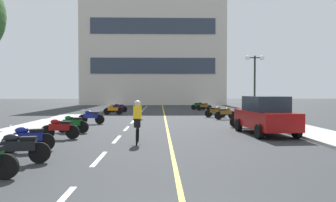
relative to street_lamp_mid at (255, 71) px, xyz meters
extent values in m
plane|color=#2D3033|center=(-7.12, 0.31, -3.60)|extent=(140.00, 140.00, 0.00)
cube|color=#A8A8A3|center=(-14.32, 3.31, -3.54)|extent=(2.40, 72.00, 0.12)
cube|color=#A8A8A3|center=(0.08, 3.31, -3.54)|extent=(2.40, 72.00, 0.12)
cube|color=silver|center=(-9.12, -14.69, -3.60)|extent=(0.14, 2.20, 0.01)
cube|color=silver|center=(-9.12, -10.69, -3.60)|extent=(0.14, 2.20, 0.01)
cube|color=silver|center=(-9.12, -6.69, -3.60)|extent=(0.14, 2.20, 0.01)
cube|color=silver|center=(-9.12, -2.69, -3.60)|extent=(0.14, 2.20, 0.01)
cube|color=silver|center=(-9.12, 1.31, -3.60)|extent=(0.14, 2.20, 0.01)
cube|color=silver|center=(-9.12, 5.31, -3.60)|extent=(0.14, 2.20, 0.01)
cube|color=silver|center=(-9.12, 9.31, -3.60)|extent=(0.14, 2.20, 0.01)
cube|color=silver|center=(-9.12, 13.31, -3.60)|extent=(0.14, 2.20, 0.01)
cube|color=silver|center=(-9.12, 17.31, -3.60)|extent=(0.14, 2.20, 0.01)
cube|color=silver|center=(-9.12, 21.31, -3.60)|extent=(0.14, 2.20, 0.01)
cube|color=silver|center=(-9.12, 25.31, -3.60)|extent=(0.14, 2.20, 0.01)
cube|color=gold|center=(-6.87, 3.31, -3.60)|extent=(0.12, 66.00, 0.01)
cube|color=beige|center=(-8.27, 29.11, 6.38)|extent=(22.46, 9.61, 19.96)
cube|color=#2D3847|center=(-8.27, 24.26, 2.39)|extent=(18.87, 0.10, 2.40)
cube|color=#2D3847|center=(-8.27, 24.26, 8.38)|extent=(18.87, 0.10, 2.40)
cylinder|color=black|center=(0.00, 0.00, -1.14)|extent=(0.14, 0.14, 4.67)
cylinder|color=black|center=(0.00, 0.00, 1.04)|extent=(1.10, 0.08, 0.08)
sphere|color=white|center=(-0.55, 0.00, 1.04)|extent=(0.36, 0.36, 0.36)
sphere|color=white|center=(0.55, 0.00, 1.04)|extent=(0.36, 0.36, 0.36)
cylinder|color=black|center=(-3.21, -7.96, -3.28)|extent=(0.27, 0.65, 0.64)
cylinder|color=black|center=(-1.51, -7.83, -3.28)|extent=(0.27, 0.65, 0.64)
cylinder|color=black|center=(-2.99, -10.75, -3.28)|extent=(0.27, 0.65, 0.64)
cylinder|color=black|center=(-1.30, -10.62, -3.28)|extent=(0.27, 0.65, 0.64)
cube|color=maroon|center=(-2.25, -9.29, -2.88)|extent=(2.02, 4.32, 0.80)
cube|color=#1E2833|center=(-2.25, -9.29, -2.13)|extent=(1.72, 2.31, 0.70)
cylinder|color=black|center=(-10.85, -16.97, -3.30)|extent=(0.60, 0.11, 0.60)
cylinder|color=black|center=(-10.69, -15.29, -3.30)|extent=(0.61, 0.18, 0.60)
cube|color=black|center=(-11.24, -15.36, -3.08)|extent=(0.93, 0.39, 0.28)
ellipsoid|color=black|center=(-11.44, -15.38, -2.86)|extent=(0.47, 0.29, 0.22)
cube|color=black|center=(-10.99, -15.33, -2.88)|extent=(0.47, 0.29, 0.10)
cylinder|color=black|center=(-12.24, -13.70, -3.30)|extent=(0.60, 0.28, 0.60)
cylinder|color=black|center=(-11.19, -13.36, -3.30)|extent=(0.60, 0.28, 0.60)
cube|color=navy|center=(-11.72, -13.53, -3.08)|extent=(0.94, 0.54, 0.28)
ellipsoid|color=navy|center=(-11.91, -13.59, -2.86)|extent=(0.49, 0.36, 0.22)
cube|color=black|center=(-11.48, -13.45, -2.88)|extent=(0.49, 0.36, 0.10)
cylinder|color=silver|center=(-12.24, -13.70, -2.70)|extent=(0.21, 0.58, 0.03)
cylinder|color=black|center=(-12.12, -10.52, -3.30)|extent=(0.61, 0.15, 0.60)
cylinder|color=black|center=(-11.02, -10.62, -3.30)|extent=(0.61, 0.15, 0.60)
cube|color=maroon|center=(-11.57, -10.57, -3.08)|extent=(0.92, 0.36, 0.28)
ellipsoid|color=maroon|center=(-11.77, -10.55, -2.86)|extent=(0.46, 0.28, 0.22)
cube|color=black|center=(-11.32, -10.59, -2.88)|extent=(0.46, 0.28, 0.10)
cylinder|color=silver|center=(-12.12, -10.52, -2.70)|extent=(0.08, 0.60, 0.03)
cylinder|color=black|center=(-12.13, -8.37, -3.30)|extent=(0.61, 0.24, 0.60)
cylinder|color=black|center=(-11.06, -8.64, -3.30)|extent=(0.61, 0.24, 0.60)
cube|color=#0C4C19|center=(-11.59, -8.51, -3.08)|extent=(0.94, 0.49, 0.28)
ellipsoid|color=#0C4C19|center=(-11.79, -8.46, -2.86)|extent=(0.49, 0.34, 0.22)
cube|color=black|center=(-11.35, -8.57, -2.88)|extent=(0.49, 0.34, 0.10)
cylinder|color=silver|center=(-12.13, -8.37, -2.70)|extent=(0.18, 0.59, 0.03)
cylinder|color=black|center=(-1.92, -6.54, -3.30)|extent=(0.61, 0.23, 0.60)
cylinder|color=black|center=(-3.00, -6.31, -3.30)|extent=(0.61, 0.23, 0.60)
cube|color=orange|center=(-2.46, -6.43, -3.08)|extent=(0.94, 0.47, 0.28)
ellipsoid|color=orange|center=(-2.27, -6.47, -2.86)|extent=(0.48, 0.33, 0.22)
cube|color=black|center=(-2.71, -6.37, -2.88)|extent=(0.48, 0.33, 0.10)
cylinder|color=silver|center=(-1.92, -6.54, -2.70)|extent=(0.16, 0.59, 0.03)
cylinder|color=black|center=(-12.15, -4.05, -3.30)|extent=(0.61, 0.18, 0.60)
cylinder|color=black|center=(-11.06, -4.20, -3.30)|extent=(0.61, 0.18, 0.60)
cube|color=navy|center=(-11.60, -4.12, -3.08)|extent=(0.93, 0.40, 0.28)
ellipsoid|color=navy|center=(-11.80, -4.10, -2.86)|extent=(0.47, 0.30, 0.22)
cube|color=black|center=(-11.35, -4.16, -2.88)|extent=(0.47, 0.30, 0.10)
cylinder|color=silver|center=(-12.15, -4.05, -2.70)|extent=(0.11, 0.60, 0.03)
cylinder|color=black|center=(-1.91, -0.80, -3.30)|extent=(0.61, 0.25, 0.60)
cylinder|color=black|center=(-2.98, -1.07, -3.30)|extent=(0.61, 0.25, 0.60)
cube|color=brown|center=(-2.45, -0.94, -3.08)|extent=(0.94, 0.49, 0.28)
ellipsoid|color=brown|center=(-2.25, -0.89, -2.86)|extent=(0.49, 0.34, 0.22)
cube|color=black|center=(-2.69, -1.00, -2.88)|extent=(0.49, 0.34, 0.10)
cylinder|color=silver|center=(-1.91, -0.80, -2.70)|extent=(0.18, 0.59, 0.03)
cylinder|color=black|center=(-2.29, 0.93, -3.30)|extent=(0.61, 0.16, 0.60)
cylinder|color=black|center=(-3.39, 1.04, -3.30)|extent=(0.61, 0.16, 0.60)
cube|color=brown|center=(-2.84, 0.98, -3.08)|extent=(0.92, 0.37, 0.28)
ellipsoid|color=brown|center=(-2.64, 0.96, -2.86)|extent=(0.46, 0.28, 0.22)
cube|color=black|center=(-3.09, 1.01, -2.88)|extent=(0.46, 0.28, 0.10)
cylinder|color=silver|center=(-2.29, 0.93, -2.70)|extent=(0.09, 0.60, 0.03)
cylinder|color=black|center=(-11.96, 4.07, -3.30)|extent=(0.60, 0.13, 0.60)
cylinder|color=black|center=(-10.86, 4.01, -3.30)|extent=(0.60, 0.13, 0.60)
cube|color=orange|center=(-11.41, 4.04, -3.08)|extent=(0.91, 0.32, 0.28)
ellipsoid|color=orange|center=(-11.61, 4.05, -2.86)|extent=(0.45, 0.26, 0.22)
cube|color=black|center=(-11.16, 4.03, -2.88)|extent=(0.45, 0.26, 0.10)
cylinder|color=silver|center=(-11.96, 4.07, -2.70)|extent=(0.06, 0.60, 0.03)
cylinder|color=black|center=(-12.09, 5.57, -3.30)|extent=(0.61, 0.15, 0.60)
cylinder|color=black|center=(-10.99, 5.48, -3.30)|extent=(0.61, 0.15, 0.60)
cube|color=#0C4C19|center=(-11.54, 5.53, -3.08)|extent=(0.92, 0.35, 0.28)
ellipsoid|color=#0C4C19|center=(-11.74, 5.54, -2.86)|extent=(0.46, 0.28, 0.22)
cube|color=black|center=(-11.29, 5.51, -2.88)|extent=(0.46, 0.28, 0.10)
cylinder|color=silver|center=(-12.09, 5.57, -2.70)|extent=(0.08, 0.60, 0.03)
cylinder|color=black|center=(-11.89, 7.34, -3.30)|extent=(0.61, 0.15, 0.60)
cylinder|color=black|center=(-10.79, 7.43, -3.30)|extent=(0.61, 0.15, 0.60)
cube|color=#590C59|center=(-11.34, 7.39, -3.08)|extent=(0.92, 0.35, 0.28)
ellipsoid|color=#590C59|center=(-11.54, 7.37, -2.86)|extent=(0.46, 0.28, 0.22)
cube|color=black|center=(-11.09, 7.41, -2.88)|extent=(0.46, 0.28, 0.10)
cylinder|color=silver|center=(-11.89, 7.34, -2.70)|extent=(0.08, 0.60, 0.03)
cylinder|color=black|center=(-1.92, 10.13, -3.30)|extent=(0.60, 0.11, 0.60)
cylinder|color=black|center=(-3.02, 10.10, -3.30)|extent=(0.60, 0.11, 0.60)
cube|color=brown|center=(-2.47, 10.11, -3.08)|extent=(0.91, 0.30, 0.28)
ellipsoid|color=brown|center=(-2.27, 10.12, -2.86)|extent=(0.45, 0.25, 0.22)
cube|color=black|center=(-2.72, 10.11, -2.88)|extent=(0.45, 0.25, 0.10)
cylinder|color=silver|center=(-1.92, 10.13, -2.70)|extent=(0.04, 0.60, 0.03)
cylinder|color=black|center=(-2.35, 11.64, -3.30)|extent=(0.61, 0.17, 0.60)
cylinder|color=black|center=(-3.44, 11.51, -3.30)|extent=(0.61, 0.17, 0.60)
cube|color=#0C4C19|center=(-2.89, 11.57, -3.08)|extent=(0.93, 0.39, 0.28)
ellipsoid|color=#0C4C19|center=(-2.69, 11.60, -2.86)|extent=(0.47, 0.29, 0.22)
cube|color=black|center=(-3.14, 11.54, -2.88)|extent=(0.47, 0.29, 0.10)
cylinder|color=silver|center=(-2.35, 11.64, -2.70)|extent=(0.10, 0.60, 0.03)
torus|color=black|center=(-8.17, -11.26, -3.26)|extent=(0.05, 0.72, 0.72)
torus|color=black|center=(-8.15, -12.31, -3.26)|extent=(0.05, 0.72, 0.72)
cylinder|color=black|center=(-8.16, -11.81, -2.96)|extent=(0.05, 0.95, 0.04)
cube|color=black|center=(-8.16, -11.96, -2.74)|extent=(0.10, 0.20, 0.06)
cylinder|color=black|center=(-8.17, -11.36, -2.71)|extent=(0.42, 0.04, 0.03)
cube|color=black|center=(-8.16, -11.91, -2.81)|extent=(0.24, 0.36, 0.28)
cube|color=yellow|center=(-8.16, -11.76, -2.41)|extent=(0.33, 0.46, 0.61)
sphere|color=beige|center=(-8.16, -11.63, -2.06)|extent=(0.20, 0.20, 0.20)
ellipsoid|color=white|center=(-8.16, -11.63, -1.99)|extent=(0.24, 0.26, 0.16)
camera|label=1|loc=(-7.29, -24.45, -1.57)|focal=34.37mm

